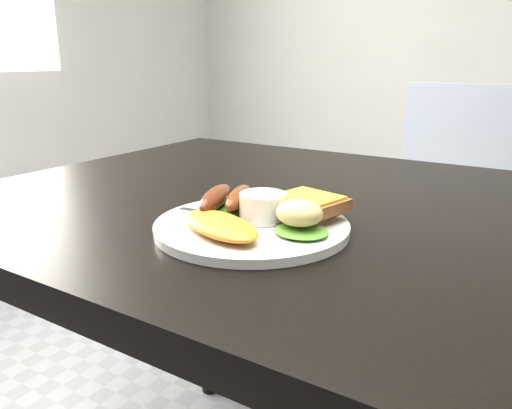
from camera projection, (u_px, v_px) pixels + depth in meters
dining_table at (351, 220)px, 0.73m from camera, size 1.20×0.80×0.04m
dining_chair at (442, 234)px, 1.50m from camera, size 0.43×0.43×0.04m
person at (408, 132)px, 1.50m from camera, size 0.62×0.51×1.49m
plate at (252, 226)px, 0.62m from camera, size 0.24×0.24×0.01m
lettuce_left at (229, 207)px, 0.67m from camera, size 0.10×0.09×0.01m
lettuce_right at (301, 231)px, 0.58m from camera, size 0.07×0.06×0.01m
omelette at (220, 225)px, 0.58m from camera, size 0.14×0.11×0.02m
sausage_a at (216, 198)px, 0.65m from camera, size 0.06×0.11×0.03m
sausage_b at (239, 197)px, 0.65m from camera, size 0.06×0.10×0.02m
ramekin at (263, 207)px, 0.62m from camera, size 0.08×0.08×0.03m
toast_a at (303, 209)px, 0.65m from camera, size 0.09×0.09×0.01m
toast_b at (306, 204)px, 0.63m from camera, size 0.10×0.10×0.01m
potato_salad at (299, 213)px, 0.58m from camera, size 0.07×0.07×0.03m
fork at (227, 216)px, 0.64m from camera, size 0.14×0.03×0.00m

